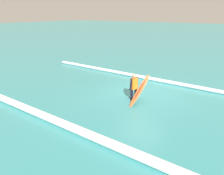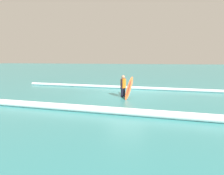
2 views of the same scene
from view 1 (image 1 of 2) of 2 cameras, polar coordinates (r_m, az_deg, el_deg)
The scene contains 5 objects.
ground_plane at distance 12.32m, azimuth 7.59°, elevation -1.64°, with size 181.02×181.02×0.00m, color teal.
surfer at distance 11.28m, azimuth 5.64°, elevation 0.51°, with size 0.29×0.56×1.34m.
surfboard at distance 11.05m, azimuth 7.10°, elevation -0.67°, with size 0.32×1.79×1.25m.
wave_crest_foreground at distance 13.71m, azimuth 23.07°, elevation -0.42°, with size 0.22×0.22×24.27m, color white.
wave_crest_midground at distance 9.19m, azimuth -14.11°, elevation -8.27°, with size 0.32×0.32×23.20m, color white.
Camera 1 is at (-5.32, 10.28, 4.22)m, focal length 35.79 mm.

